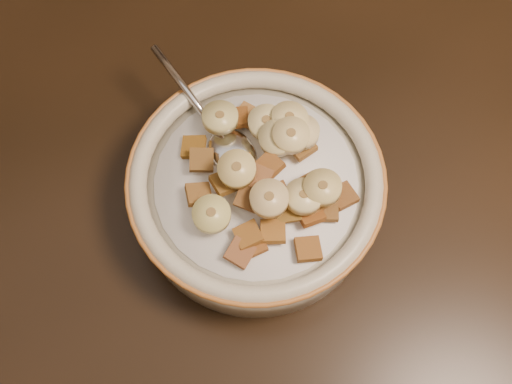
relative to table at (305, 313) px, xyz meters
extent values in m
cube|color=black|center=(0.00, 0.00, 0.00)|extent=(1.43, 0.95, 0.04)
cylinder|color=beige|center=(-0.02, 0.10, 0.05)|extent=(0.21, 0.21, 0.05)
cylinder|color=white|center=(-0.02, 0.10, 0.07)|extent=(0.17, 0.17, 0.00)
ellipsoid|color=silver|center=(-0.03, 0.13, 0.07)|extent=(0.05, 0.06, 0.01)
cube|color=olive|center=(-0.03, 0.11, 0.09)|extent=(0.02, 0.02, 0.01)
cube|color=#935B30|center=(-0.02, 0.10, 0.09)|extent=(0.03, 0.03, 0.01)
cube|color=brown|center=(0.05, 0.07, 0.08)|extent=(0.03, 0.03, 0.01)
cube|color=brown|center=(0.01, 0.07, 0.08)|extent=(0.03, 0.03, 0.01)
cube|color=brown|center=(0.03, 0.06, 0.08)|extent=(0.02, 0.02, 0.01)
cube|color=#9A6631|center=(-0.01, 0.16, 0.08)|extent=(0.03, 0.03, 0.01)
cube|color=olive|center=(0.01, 0.07, 0.08)|extent=(0.03, 0.03, 0.01)
cube|color=brown|center=(-0.03, 0.08, 0.09)|extent=(0.03, 0.03, 0.01)
cube|color=brown|center=(-0.05, 0.04, 0.08)|extent=(0.03, 0.03, 0.01)
cube|color=#8D5717|center=(-0.07, 0.14, 0.08)|extent=(0.03, 0.03, 0.01)
cube|color=brown|center=(0.01, 0.06, 0.08)|extent=(0.02, 0.02, 0.01)
cube|color=brown|center=(-0.07, 0.10, 0.08)|extent=(0.02, 0.02, 0.01)
cube|color=brown|center=(0.01, 0.14, 0.08)|extent=(0.03, 0.03, 0.01)
cube|color=brown|center=(-0.04, 0.05, 0.08)|extent=(0.02, 0.02, 0.01)
cube|color=brown|center=(0.01, 0.03, 0.08)|extent=(0.02, 0.02, 0.01)
cube|color=brown|center=(-0.01, 0.08, 0.09)|extent=(0.02, 0.02, 0.01)
cube|color=brown|center=(0.00, 0.07, 0.08)|extent=(0.02, 0.02, 0.01)
cube|color=brown|center=(-0.01, 0.10, 0.09)|extent=(0.03, 0.03, 0.01)
cube|color=brown|center=(0.02, 0.12, 0.08)|extent=(0.03, 0.03, 0.01)
cube|color=brown|center=(0.02, 0.08, 0.08)|extent=(0.03, 0.03, 0.01)
cube|color=brown|center=(-0.06, 0.13, 0.08)|extent=(0.02, 0.02, 0.01)
cube|color=brown|center=(-0.05, 0.10, 0.09)|extent=(0.03, 0.03, 0.01)
cube|color=brown|center=(-0.02, 0.16, 0.08)|extent=(0.02, 0.02, 0.01)
cube|color=brown|center=(-0.02, 0.05, 0.08)|extent=(0.02, 0.02, 0.01)
cube|color=brown|center=(-0.04, 0.05, 0.08)|extent=(0.02, 0.02, 0.01)
cylinder|color=beige|center=(0.00, 0.13, 0.10)|extent=(0.03, 0.03, 0.01)
cylinder|color=#D3BD7E|center=(0.02, 0.13, 0.09)|extent=(0.04, 0.04, 0.01)
cylinder|color=#EBD883|center=(0.01, 0.12, 0.10)|extent=(0.03, 0.03, 0.01)
cylinder|color=#C8C073|center=(-0.06, 0.08, 0.09)|extent=(0.04, 0.04, 0.01)
cylinder|color=#D5B870|center=(-0.02, 0.07, 0.10)|extent=(0.04, 0.04, 0.01)
cylinder|color=beige|center=(0.02, 0.14, 0.09)|extent=(0.04, 0.04, 0.01)
cylinder|color=#DEC780|center=(0.01, 0.07, 0.09)|extent=(0.04, 0.04, 0.02)
cylinder|color=#D8B876|center=(-0.04, 0.10, 0.10)|extent=(0.04, 0.04, 0.01)
cylinder|color=#E9C57B|center=(0.03, 0.08, 0.09)|extent=(0.04, 0.04, 0.01)
cylinder|color=#FFEC9D|center=(0.00, 0.15, 0.09)|extent=(0.04, 0.04, 0.01)
cylinder|color=#E2D277|center=(-0.04, 0.16, 0.09)|extent=(0.04, 0.04, 0.01)
camera|label=1|loc=(-0.07, -0.12, 0.56)|focal=45.00mm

